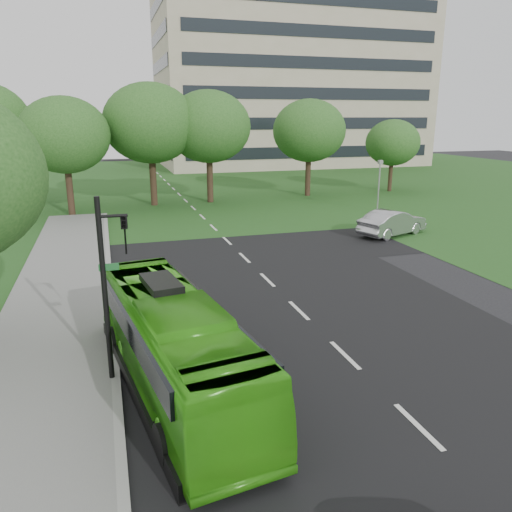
{
  "coord_description": "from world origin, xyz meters",
  "views": [
    {
      "loc": [
        -6.97,
        -15.12,
        7.41
      ],
      "look_at": [
        -0.95,
        4.73,
        1.6
      ],
      "focal_mm": 35.0,
      "sensor_mm": 36.0,
      "label": 1
    }
  ],
  "objects_px": {
    "tree_park_b": "(150,123)",
    "sedan": "(392,223)",
    "tree_park_e": "(393,143)",
    "traffic_light": "(110,277)",
    "camera_pole": "(379,179)",
    "tree_park_c": "(209,127)",
    "tree_park_a": "(64,135)",
    "bus": "(173,343)",
    "tree_park_d": "(309,131)",
    "office_building": "(290,83)"
  },
  "relations": [
    {
      "from": "tree_park_b",
      "to": "camera_pole",
      "type": "relative_size",
      "value": 2.47
    },
    {
      "from": "sedan",
      "to": "tree_park_d",
      "type": "bearing_deg",
      "value": -25.34
    },
    {
      "from": "tree_park_b",
      "to": "traffic_light",
      "type": "xyz_separation_m",
      "value": [
        -4.08,
        -29.98,
        -3.7
      ]
    },
    {
      "from": "tree_park_d",
      "to": "sedan",
      "type": "distance_m",
      "value": 18.01
    },
    {
      "from": "office_building",
      "to": "tree_park_b",
      "type": "height_order",
      "value": "office_building"
    },
    {
      "from": "tree_park_b",
      "to": "sedan",
      "type": "xyz_separation_m",
      "value": [
        13.52,
        -16.03,
        -6.04
      ]
    },
    {
      "from": "office_building",
      "to": "tree_park_b",
      "type": "bearing_deg",
      "value": -126.64
    },
    {
      "from": "tree_park_a",
      "to": "camera_pole",
      "type": "distance_m",
      "value": 24.42
    },
    {
      "from": "traffic_light",
      "to": "camera_pole",
      "type": "distance_m",
      "value": 30.03
    },
    {
      "from": "tree_park_c",
      "to": "tree_park_d",
      "type": "bearing_deg",
      "value": 5.84
    },
    {
      "from": "tree_park_b",
      "to": "traffic_light",
      "type": "bearing_deg",
      "value": -97.74
    },
    {
      "from": "traffic_light",
      "to": "sedan",
      "type": "bearing_deg",
      "value": 49.3
    },
    {
      "from": "tree_park_c",
      "to": "traffic_light",
      "type": "height_order",
      "value": "tree_park_c"
    },
    {
      "from": "tree_park_a",
      "to": "tree_park_d",
      "type": "bearing_deg",
      "value": 10.1
    },
    {
      "from": "tree_park_d",
      "to": "office_building",
      "type": "bearing_deg",
      "value": 72.62
    },
    {
      "from": "tree_park_b",
      "to": "sedan",
      "type": "distance_m",
      "value": 21.83
    },
    {
      "from": "tree_park_a",
      "to": "camera_pole",
      "type": "relative_size",
      "value": 2.17
    },
    {
      "from": "office_building",
      "to": "tree_park_e",
      "type": "xyz_separation_m",
      "value": [
        -0.88,
        -32.01,
        -7.62
      ]
    },
    {
      "from": "office_building",
      "to": "tree_park_a",
      "type": "distance_m",
      "value": 48.41
    },
    {
      "from": "traffic_light",
      "to": "tree_park_e",
      "type": "bearing_deg",
      "value": 59.12
    },
    {
      "from": "office_building",
      "to": "traffic_light",
      "type": "relative_size",
      "value": 7.42
    },
    {
      "from": "bus",
      "to": "traffic_light",
      "type": "bearing_deg",
      "value": 141.96
    },
    {
      "from": "tree_park_b",
      "to": "bus",
      "type": "relative_size",
      "value": 1.04
    },
    {
      "from": "tree_park_e",
      "to": "sedan",
      "type": "height_order",
      "value": "tree_park_e"
    },
    {
      "from": "tree_park_d",
      "to": "bus",
      "type": "relative_size",
      "value": 0.92
    },
    {
      "from": "office_building",
      "to": "tree_park_b",
      "type": "xyz_separation_m",
      "value": [
        -24.91,
        -33.49,
        -5.63
      ]
    },
    {
      "from": "tree_park_d",
      "to": "bus",
      "type": "height_order",
      "value": "tree_park_d"
    },
    {
      "from": "tree_park_e",
      "to": "sedan",
      "type": "distance_m",
      "value": 20.83
    },
    {
      "from": "camera_pole",
      "to": "office_building",
      "type": "bearing_deg",
      "value": 99.1
    },
    {
      "from": "tree_park_b",
      "to": "tree_park_d",
      "type": "relative_size",
      "value": 1.13
    },
    {
      "from": "tree_park_c",
      "to": "camera_pole",
      "type": "xyz_separation_m",
      "value": [
        11.89,
        -8.6,
        -3.9
      ]
    },
    {
      "from": "office_building",
      "to": "sedan",
      "type": "height_order",
      "value": "office_building"
    },
    {
      "from": "bus",
      "to": "tree_park_c",
      "type": "bearing_deg",
      "value": 67.71
    },
    {
      "from": "tree_park_a",
      "to": "tree_park_e",
      "type": "relative_size",
      "value": 1.25
    },
    {
      "from": "tree_park_d",
      "to": "camera_pole",
      "type": "bearing_deg",
      "value": -77.79
    },
    {
      "from": "tree_park_e",
      "to": "traffic_light",
      "type": "distance_m",
      "value": 42.23
    },
    {
      "from": "camera_pole",
      "to": "tree_park_d",
      "type": "bearing_deg",
      "value": 122.17
    },
    {
      "from": "tree_park_c",
      "to": "tree_park_a",
      "type": "bearing_deg",
      "value": -166.38
    },
    {
      "from": "tree_park_e",
      "to": "traffic_light",
      "type": "height_order",
      "value": "tree_park_e"
    },
    {
      "from": "tree_park_a",
      "to": "tree_park_e",
      "type": "bearing_deg",
      "value": 7.73
    },
    {
      "from": "tree_park_b",
      "to": "camera_pole",
      "type": "height_order",
      "value": "tree_park_b"
    },
    {
      "from": "camera_pole",
      "to": "tree_park_c",
      "type": "bearing_deg",
      "value": 164.08
    },
    {
      "from": "tree_park_b",
      "to": "tree_park_e",
      "type": "relative_size",
      "value": 1.42
    },
    {
      "from": "office_building",
      "to": "bus",
      "type": "bearing_deg",
      "value": -113.11
    },
    {
      "from": "office_building",
      "to": "sedan",
      "type": "xyz_separation_m",
      "value": [
        -11.39,
        -49.53,
        -11.67
      ]
    },
    {
      "from": "tree_park_d",
      "to": "camera_pole",
      "type": "relative_size",
      "value": 2.19
    },
    {
      "from": "tree_park_e",
      "to": "traffic_light",
      "type": "xyz_separation_m",
      "value": [
        -28.11,
        -31.47,
        -1.7
      ]
    },
    {
      "from": "tree_park_c",
      "to": "tree_park_d",
      "type": "xyz_separation_m",
      "value": [
        9.81,
        1.0,
        -0.44
      ]
    },
    {
      "from": "office_building",
      "to": "tree_park_a",
      "type": "height_order",
      "value": "office_building"
    },
    {
      "from": "tree_park_a",
      "to": "sedan",
      "type": "bearing_deg",
      "value": -33.55
    }
  ]
}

